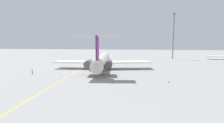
# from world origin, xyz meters

# --- Properties ---
(ground) EXTENTS (325.79, 325.79, 0.00)m
(ground) POSITION_xyz_m (0.00, 0.00, 0.00)
(ground) COLOR gray
(main_jetliner) EXTENTS (43.81, 38.77, 12.75)m
(main_jetliner) POSITION_xyz_m (-2.74, 8.60, 3.48)
(main_jetliner) COLOR silver
(main_jetliner) RESTS_ON ground
(ground_crew_near_nose) EXTENTS (0.27, 0.42, 1.67)m
(ground_crew_near_nose) POSITION_xyz_m (10.55, -12.67, 1.06)
(ground_crew_near_nose) COLOR black
(ground_crew_near_nose) RESTS_ON ground
(ground_crew_near_tail) EXTENTS (0.46, 0.29, 1.83)m
(ground_crew_near_tail) POSITION_xyz_m (-24.44, -16.20, 1.16)
(ground_crew_near_tail) COLOR black
(ground_crew_near_tail) RESTS_ON ground
(safety_cone_nose) EXTENTS (0.40, 0.40, 0.55)m
(safety_cone_nose) POSITION_xyz_m (-25.61, -6.28, 0.28)
(safety_cone_nose) COLOR #EA590F
(safety_cone_nose) RESTS_ON ground
(safety_cone_wingtip) EXTENTS (0.40, 0.40, 0.55)m
(safety_cone_wingtip) POSITION_xyz_m (17.33, 30.39, 0.28)
(safety_cone_wingtip) COLOR #EA590F
(safety_cone_wingtip) RESTS_ON ground
(safety_cone_tail) EXTENTS (0.40, 0.40, 0.55)m
(safety_cone_tail) POSITION_xyz_m (-24.10, -13.09, 0.28)
(safety_cone_tail) COLOR #EA590F
(safety_cone_tail) RESTS_ON ground
(taxiway_centreline) EXTENTS (94.20, 3.27, 0.01)m
(taxiway_centreline) POSITION_xyz_m (-3.96, -0.07, 0.00)
(taxiway_centreline) COLOR gold
(taxiway_centreline) RESTS_ON ground
(light_mast) EXTENTS (4.00, 0.70, 28.06)m
(light_mast) POSITION_xyz_m (-49.56, 45.66, 15.26)
(light_mast) COLOR slate
(light_mast) RESTS_ON ground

